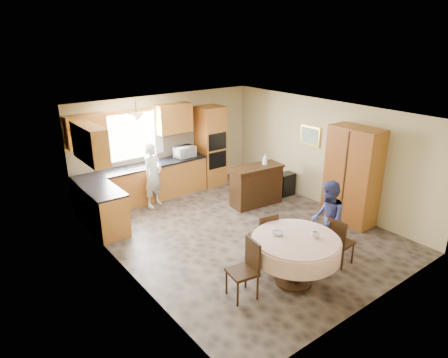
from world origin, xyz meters
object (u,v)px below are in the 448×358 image
chair_left (247,266)px  chair_back (265,234)px  sideboard (256,187)px  person_sink (153,175)px  chair_right (338,240)px  person_dining (327,220)px  dining_table (295,248)px  cupboard (352,176)px  oven_tower (211,146)px

chair_left → chair_back: bearing=131.5°
sideboard → person_sink: bearing=150.1°
chair_right → person_dining: (0.09, 0.35, 0.23)m
dining_table → person_dining: bearing=12.4°
dining_table → cupboard: bearing=18.3°
person_dining → oven_tower: bearing=-137.9°
sideboard → person_dining: size_ratio=0.87×
cupboard → person_dining: size_ratio=1.44×
oven_tower → person_sink: bearing=-168.6°
person_sink → chair_back: bearing=-105.5°
oven_tower → person_dining: 4.37m
oven_tower → chair_right: bearing=-97.1°
sideboard → oven_tower: bearing=97.0°
sideboard → chair_right: size_ratio=1.40×
oven_tower → chair_right: 4.74m
sideboard → person_sink: size_ratio=0.82×
sideboard → chair_back: 2.48m
sideboard → dining_table: (-1.62, -2.76, 0.19)m
oven_tower → chair_back: (-1.49, -3.76, -0.55)m
chair_back → person_dining: 1.17m
person_sink → chair_left: bearing=-120.4°
dining_table → chair_right: chair_right is taller
chair_right → cupboard: bearing=-64.5°
person_dining → chair_right: bearing=33.9°
chair_back → chair_right: chair_back is taller
dining_table → oven_tower: bearing=71.0°
chair_right → person_sink: 4.50m
oven_tower → person_sink: size_ratio=1.37×
sideboard → chair_left: bearing=-128.5°
chair_left → oven_tower: bearing=159.9°
person_sink → person_dining: 4.20m
oven_tower → chair_right: size_ratio=2.33×
oven_tower → cupboard: oven_tower is taller
chair_right → chair_left: bearing=75.3°
sideboard → chair_left: chair_left is taller
person_dining → chair_back: bearing=-71.2°
cupboard → chair_left: (-3.51, -0.67, -0.52)m
sideboard → dining_table: size_ratio=0.88×
chair_back → person_sink: (-0.45, 3.37, 0.26)m
chair_back → chair_right: (0.90, -0.92, -0.01)m
oven_tower → person_sink: 2.00m
oven_tower → dining_table: size_ratio=1.47×
cupboard → person_dining: bearing=-157.9°
sideboard → person_sink: person_sink is taller
dining_table → person_sink: 4.19m
sideboard → chair_left: 3.57m
cupboard → person_dining: 1.72m
oven_tower → chair_left: (-2.44, -4.36, -0.53)m
sideboard → chair_right: chair_right is taller
dining_table → chair_back: chair_back is taller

